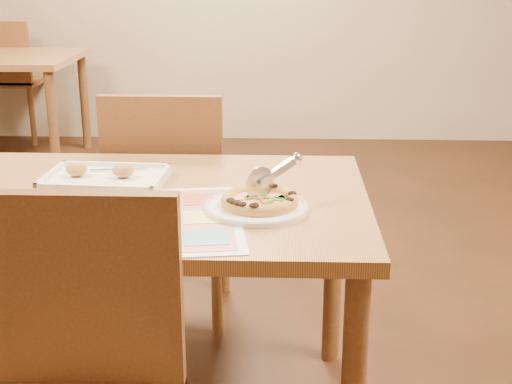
{
  "coord_description": "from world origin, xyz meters",
  "views": [
    {
      "loc": [
        0.41,
        -1.83,
        1.35
      ],
      "look_at": [
        0.35,
        -0.11,
        0.77
      ],
      "focal_mm": 50.0,
      "sensor_mm": 36.0,
      "label": 1
    }
  ],
  "objects_px": {
    "pizza_cutter": "(272,175)",
    "appetizer_tray": "(105,179)",
    "bg_chair_far": "(7,67)",
    "chair_far": "(167,182)",
    "plate": "(256,208)",
    "menu": "(172,219)",
    "pizza": "(260,200)",
    "chair_near": "(74,364)",
    "dining_table": "(133,224)"
  },
  "relations": [
    {
      "from": "chair_far",
      "to": "appetizer_tray",
      "type": "relative_size",
      "value": 1.34
    },
    {
      "from": "appetizer_tray",
      "to": "plate",
      "type": "bearing_deg",
      "value": -25.37
    },
    {
      "from": "appetizer_tray",
      "to": "menu",
      "type": "relative_size",
      "value": 0.73
    },
    {
      "from": "chair_far",
      "to": "pizza",
      "type": "distance_m",
      "value": 0.81
    },
    {
      "from": "appetizer_tray",
      "to": "menu",
      "type": "xyz_separation_m",
      "value": [
        0.24,
        -0.29,
        -0.01
      ]
    },
    {
      "from": "menu",
      "to": "bg_chair_far",
      "type": "bearing_deg",
      "value": 116.54
    },
    {
      "from": "plate",
      "to": "pizza_cutter",
      "type": "distance_m",
      "value": 0.09
    },
    {
      "from": "chair_near",
      "to": "plate",
      "type": "height_order",
      "value": "chair_near"
    },
    {
      "from": "chair_far",
      "to": "plate",
      "type": "distance_m",
      "value": 0.8
    },
    {
      "from": "appetizer_tray",
      "to": "chair_far",
      "type": "bearing_deg",
      "value": 79.0
    },
    {
      "from": "menu",
      "to": "pizza",
      "type": "bearing_deg",
      "value": 21.34
    },
    {
      "from": "chair_far",
      "to": "appetizer_tray",
      "type": "xyz_separation_m",
      "value": [
        -0.1,
        -0.5,
        0.17
      ]
    },
    {
      "from": "menu",
      "to": "plate",
      "type": "bearing_deg",
      "value": 20.73
    },
    {
      "from": "chair_far",
      "to": "pizza_cutter",
      "type": "height_order",
      "value": "chair_far"
    },
    {
      "from": "chair_far",
      "to": "menu",
      "type": "xyz_separation_m",
      "value": [
        0.14,
        -0.79,
        0.16
      ]
    },
    {
      "from": "chair_near",
      "to": "appetizer_tray",
      "type": "bearing_deg",
      "value": 97.79
    },
    {
      "from": "plate",
      "to": "menu",
      "type": "height_order",
      "value": "plate"
    },
    {
      "from": "pizza_cutter",
      "to": "dining_table",
      "type": "bearing_deg",
      "value": 128.74
    },
    {
      "from": "bg_chair_far",
      "to": "pizza",
      "type": "xyz_separation_m",
      "value": [
        1.96,
        -3.4,
        0.18
      ]
    },
    {
      "from": "chair_near",
      "to": "menu",
      "type": "distance_m",
      "value": 0.47
    },
    {
      "from": "dining_table",
      "to": "pizza",
      "type": "height_order",
      "value": "pizza"
    },
    {
      "from": "dining_table",
      "to": "bg_chair_far",
      "type": "relative_size",
      "value": 2.77
    },
    {
      "from": "menu",
      "to": "dining_table",
      "type": "bearing_deg",
      "value": 127.36
    },
    {
      "from": "bg_chair_far",
      "to": "appetizer_tray",
      "type": "height_order",
      "value": "bg_chair_far"
    },
    {
      "from": "pizza_cutter",
      "to": "plate",
      "type": "bearing_deg",
      "value": 174.68
    },
    {
      "from": "bg_chair_far",
      "to": "appetizer_tray",
      "type": "distance_m",
      "value": 3.54
    },
    {
      "from": "pizza_cutter",
      "to": "menu",
      "type": "distance_m",
      "value": 0.28
    },
    {
      "from": "chair_near",
      "to": "appetizer_tray",
      "type": "relative_size",
      "value": 1.34
    },
    {
      "from": "bg_chair_far",
      "to": "pizza",
      "type": "height_order",
      "value": "bg_chair_far"
    },
    {
      "from": "dining_table",
      "to": "menu",
      "type": "xyz_separation_m",
      "value": [
        0.14,
        -0.18,
        0.09
      ]
    },
    {
      "from": "bg_chair_far",
      "to": "pizza",
      "type": "bearing_deg",
      "value": 119.92
    },
    {
      "from": "pizza_cutter",
      "to": "appetizer_tray",
      "type": "height_order",
      "value": "pizza_cutter"
    },
    {
      "from": "pizza",
      "to": "appetizer_tray",
      "type": "xyz_separation_m",
      "value": [
        -0.45,
        0.2,
        -0.01
      ]
    },
    {
      "from": "pizza_cutter",
      "to": "appetizer_tray",
      "type": "bearing_deg",
      "value": 119.46
    },
    {
      "from": "dining_table",
      "to": "plate",
      "type": "relative_size",
      "value": 4.86
    },
    {
      "from": "plate",
      "to": "pizza",
      "type": "height_order",
      "value": "pizza"
    },
    {
      "from": "dining_table",
      "to": "chair_far",
      "type": "bearing_deg",
      "value": 90.0
    },
    {
      "from": "chair_near",
      "to": "chair_far",
      "type": "relative_size",
      "value": 1.0
    },
    {
      "from": "bg_chair_far",
      "to": "chair_far",
      "type": "bearing_deg",
      "value": 120.65
    },
    {
      "from": "plate",
      "to": "pizza_cutter",
      "type": "relative_size",
      "value": 1.95
    },
    {
      "from": "chair_near",
      "to": "chair_far",
      "type": "xyz_separation_m",
      "value": [
        -0.0,
        1.2,
        0.0
      ]
    },
    {
      "from": "dining_table",
      "to": "menu",
      "type": "bearing_deg",
      "value": -52.64
    },
    {
      "from": "chair_far",
      "to": "appetizer_tray",
      "type": "bearing_deg",
      "value": 79.0
    },
    {
      "from": "pizza_cutter",
      "to": "menu",
      "type": "xyz_separation_m",
      "value": [
        -0.25,
        -0.11,
        -0.08
      ]
    },
    {
      "from": "chair_far",
      "to": "pizza_cutter",
      "type": "distance_m",
      "value": 0.82
    },
    {
      "from": "dining_table",
      "to": "chair_near",
      "type": "bearing_deg",
      "value": -90.0
    },
    {
      "from": "pizza",
      "to": "menu",
      "type": "relative_size",
      "value": 0.42
    },
    {
      "from": "pizza_cutter",
      "to": "appetizer_tray",
      "type": "distance_m",
      "value": 0.52
    },
    {
      "from": "plate",
      "to": "appetizer_tray",
      "type": "bearing_deg",
      "value": 154.63
    },
    {
      "from": "chair_near",
      "to": "plate",
      "type": "distance_m",
      "value": 0.63
    }
  ]
}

